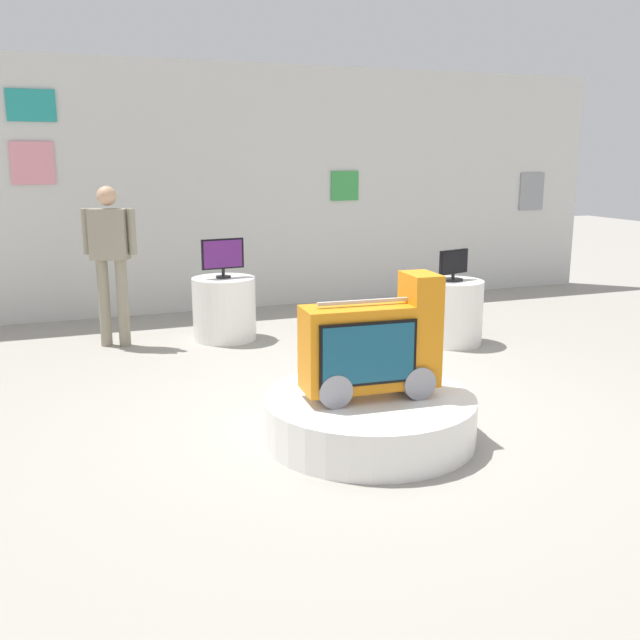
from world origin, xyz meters
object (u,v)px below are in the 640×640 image
display_pedestal_center_rear (451,312)px  shopper_browsing_near_truck (110,254)px  tv_on_left_rear (223,256)px  novelty_firetruck_tv (373,349)px  display_pedestal_left_rear (224,309)px  main_display_pedestal (369,417)px  tv_on_center_rear (454,265)px

display_pedestal_center_rear → shopper_browsing_near_truck: shopper_browsing_near_truck is taller
tv_on_left_rear → novelty_firetruck_tv: bearing=-84.0°
display_pedestal_left_rear → shopper_browsing_near_truck: 1.33m
main_display_pedestal → display_pedestal_center_rear: (1.94, 2.15, 0.19)m
display_pedestal_left_rear → tv_on_center_rear: bearing=-24.7°
display_pedestal_left_rear → shopper_browsing_near_truck: size_ratio=0.41×
novelty_firetruck_tv → display_pedestal_center_rear: bearing=48.4°
display_pedestal_center_rear → tv_on_center_rear: bearing=-106.2°
main_display_pedestal → shopper_browsing_near_truck: (-1.48, 3.30, 0.83)m
main_display_pedestal → tv_on_left_rear: 3.28m
display_pedestal_left_rear → tv_on_left_rear: size_ratio=1.47×
novelty_firetruck_tv → shopper_browsing_near_truck: size_ratio=0.58×
display_pedestal_center_rear → display_pedestal_left_rear: bearing=155.4°
display_pedestal_left_rear → tv_on_center_rear: 2.53m
display_pedestal_left_rear → tv_on_center_rear: size_ratio=1.77×
tv_on_center_rear → shopper_browsing_near_truck: shopper_browsing_near_truck is taller
tv_on_left_rear → main_display_pedestal: bearing=-84.3°
tv_on_left_rear → display_pedestal_center_rear: (2.25, -1.03, -0.59)m
main_display_pedestal → display_pedestal_left_rear: 3.20m
novelty_firetruck_tv → display_pedestal_left_rear: novelty_firetruck_tv is taller
display_pedestal_center_rear → tv_on_center_rear: size_ratio=1.76×
main_display_pedestal → tv_on_center_rear: tv_on_center_rear is taller
main_display_pedestal → novelty_firetruck_tv: 0.51m
main_display_pedestal → novelty_firetruck_tv: novelty_firetruck_tv is taller
main_display_pedestal → novelty_firetruck_tv: (0.02, -0.01, 0.51)m
display_pedestal_left_rear → display_pedestal_center_rear: 2.48m
display_pedestal_center_rear → shopper_browsing_near_truck: (-3.41, 1.15, 0.65)m
novelty_firetruck_tv → display_pedestal_center_rear: novelty_firetruck_tv is taller
main_display_pedestal → novelty_firetruck_tv: bearing=-23.1°
display_pedestal_left_rear → main_display_pedestal: bearing=-84.3°
display_pedestal_left_rear → tv_on_left_rear: tv_on_left_rear is taller
display_pedestal_left_rear → display_pedestal_center_rear: size_ratio=1.01×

